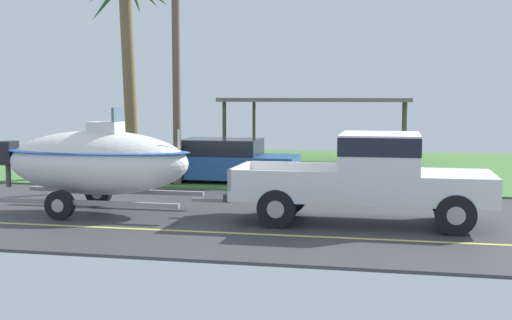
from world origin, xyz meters
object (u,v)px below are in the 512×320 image
Objects in this scene: pickup_truck_towing at (378,174)px; carport_awning at (321,101)px; parked_sedan_near at (226,162)px; utility_pole at (176,39)px; boat_on_trailer at (97,162)px; palm_tree_near_left at (129,23)px.

pickup_truck_towing is 12.26m from carport_awning.
carport_awning is (2.24, 6.12, 1.86)m from parked_sedan_near.
carport_awning is 0.82× the size of utility_pole.
palm_tree_near_left reaches higher than boat_on_trailer.
pickup_truck_towing is at bearing -39.23° from palm_tree_near_left.
palm_tree_near_left is at bearing 137.72° from utility_pole.
parked_sedan_near is 0.51× the size of utility_pole.
parked_sedan_near is 4.05m from utility_pole.
carport_awning is at bearing 40.60° from palm_tree_near_left.
boat_on_trailer is 12.58m from carport_awning.
pickup_truck_towing is 11.62m from palm_tree_near_left.
boat_on_trailer is 0.67× the size of utility_pole.
carport_awning reaches higher than pickup_truck_towing.
boat_on_trailer is 1.31× the size of parked_sedan_near.
parked_sedan_near is 0.62× the size of carport_awning.
carport_awning is at bearing 102.27° from pickup_truck_towing.
parked_sedan_near is 5.83m from palm_tree_near_left.
boat_on_trailer is at bearing -105.47° from parked_sedan_near.
palm_tree_near_left is 0.84× the size of utility_pole.
pickup_truck_towing is 0.81× the size of carport_awning.
boat_on_trailer is 6.01m from parked_sedan_near.
utility_pole reaches higher than pickup_truck_towing.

